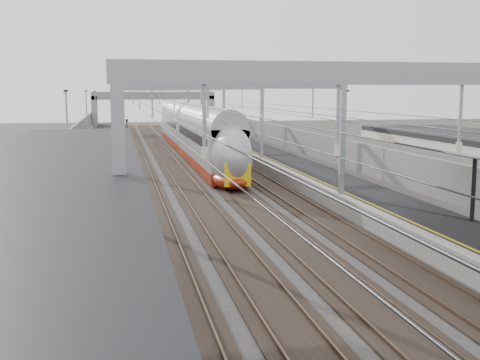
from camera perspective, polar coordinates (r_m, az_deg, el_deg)
name	(u,v)px	position (r m, az deg, el deg)	size (l,w,h in m)	color
platform_left	(101,163)	(56.12, -13.05, 1.58)	(4.00, 120.00, 1.00)	black
platform_right	(271,159)	(57.88, 2.99, 1.98)	(4.00, 120.00, 1.00)	black
tracks	(189,166)	(56.49, -4.90, 1.34)	(11.40, 140.00, 0.20)	black
overhead_line	(180,99)	(62.65, -5.66, 7.61)	(13.00, 140.00, 6.60)	#909298
canopy_left	(40,177)	(13.94, -18.43, 0.27)	(4.40, 30.00, 4.24)	black
overbridge	(154,101)	(110.91, -8.19, 7.46)	(22.00, 2.20, 6.90)	slate
wall_left	(64,152)	(56.19, -16.35, 2.59)	(0.30, 120.00, 3.20)	slate
wall_right	(303,147)	(58.64, 6.03, 3.11)	(0.30, 120.00, 3.20)	slate
train	(194,136)	(64.52, -4.42, 4.16)	(2.88, 52.43, 4.54)	#9C230E
signal_green	(127,124)	(86.00, -10.68, 5.23)	(0.32, 0.32, 3.48)	black
signal_red_near	(192,126)	(80.63, -4.62, 5.14)	(0.32, 0.32, 3.48)	black
signal_red_far	(207,125)	(81.50, -3.12, 5.19)	(0.32, 0.32, 3.48)	black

